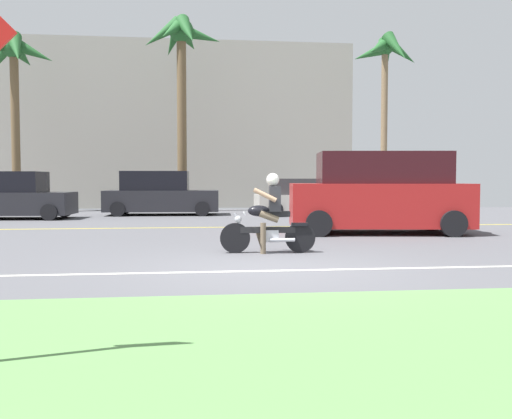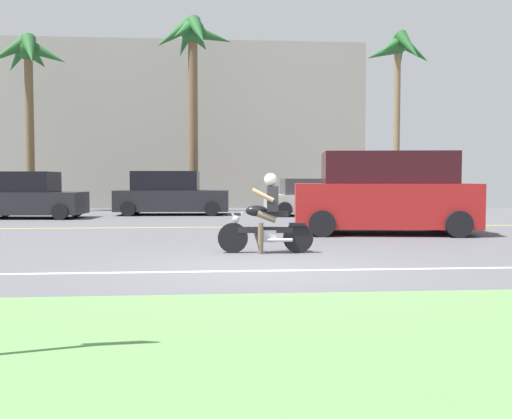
{
  "view_description": "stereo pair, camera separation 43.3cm",
  "coord_description": "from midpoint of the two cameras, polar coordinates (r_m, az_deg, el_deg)",
  "views": [
    {
      "loc": [
        -1.25,
        -8.59,
        1.37
      ],
      "look_at": [
        0.11,
        3.01,
        0.75
      ],
      "focal_mm": 39.77,
      "sensor_mm": 36.0,
      "label": 1
    },
    {
      "loc": [
        -0.82,
        -8.63,
        1.37
      ],
      "look_at": [
        0.11,
        3.01,
        0.75
      ],
      "focal_mm": 39.77,
      "sensor_mm": 36.0,
      "label": 2
    }
  ],
  "objects": [
    {
      "name": "parked_car_0",
      "position": [
        21.57,
        -23.44,
        1.16
      ],
      "size": [
        3.76,
        2.15,
        1.65
      ],
      "color": "#232328",
      "rests_on": "ground"
    },
    {
      "name": "parked_car_1",
      "position": [
        22.37,
        -10.16,
        1.48
      ],
      "size": [
        4.43,
        2.16,
        1.7
      ],
      "color": "#232328",
      "rests_on": "ground"
    },
    {
      "name": "suv_nearby",
      "position": [
        14.79,
        11.53,
        1.51
      ],
      "size": [
        4.79,
        2.6,
        2.07
      ],
      "color": "#AD1E1E",
      "rests_on": "ground"
    },
    {
      "name": "palm_tree_1",
      "position": [
        25.17,
        -8.07,
        15.54
      ],
      "size": [
        3.46,
        3.43,
        8.3
      ],
      "color": "brown",
      "rests_on": "ground"
    },
    {
      "name": "ground",
      "position": [
        11.74,
        -1.57,
        -3.79
      ],
      "size": [
        56.0,
        30.0,
        0.04
      ],
      "primitive_type": "cube",
      "color": "#545459"
    },
    {
      "name": "parked_car_2",
      "position": [
        21.8,
        4.76,
        1.15
      ],
      "size": [
        4.23,
        1.86,
        1.41
      ],
      "color": "beige",
      "rests_on": "ground"
    },
    {
      "name": "lane_line_far",
      "position": [
        16.38,
        -3.02,
        -1.78
      ],
      "size": [
        50.4,
        0.12,
        0.01
      ],
      "primitive_type": "cube",
      "color": "yellow",
      "rests_on": "ground"
    },
    {
      "name": "motorcyclist",
      "position": [
        10.58,
        0.1,
        -0.99
      ],
      "size": [
        1.79,
        0.58,
        1.49
      ],
      "color": "black",
      "rests_on": "ground"
    },
    {
      "name": "lane_line_near",
      "position": [
        8.56,
        0.37,
        -6.17
      ],
      "size": [
        50.4,
        0.12,
        0.01
      ],
      "primitive_type": "cube",
      "color": "silver",
      "rests_on": "ground"
    },
    {
      "name": "palm_tree_0",
      "position": [
        26.33,
        -23.62,
        13.2
      ],
      "size": [
        3.33,
        3.37,
        7.46
      ],
      "color": "brown",
      "rests_on": "ground"
    },
    {
      "name": "palm_tree_2",
      "position": [
        26.75,
        12.45,
        14.22
      ],
      "size": [
        2.96,
        3.13,
        7.9
      ],
      "color": "#846B4C",
      "rests_on": "ground"
    },
    {
      "name": "grass_median",
      "position": [
        4.82,
        6.18,
        -13.15
      ],
      "size": [
        56.0,
        3.8,
        0.06
      ],
      "primitive_type": "cube",
      "color": "#5B8C4C",
      "rests_on": "ground"
    },
    {
      "name": "building_far",
      "position": [
        29.81,
        -10.95,
        8.11
      ],
      "size": [
        20.04,
        4.0,
        8.1
      ],
      "primitive_type": "cube",
      "color": "#A8A399",
      "rests_on": "ground"
    }
  ]
}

